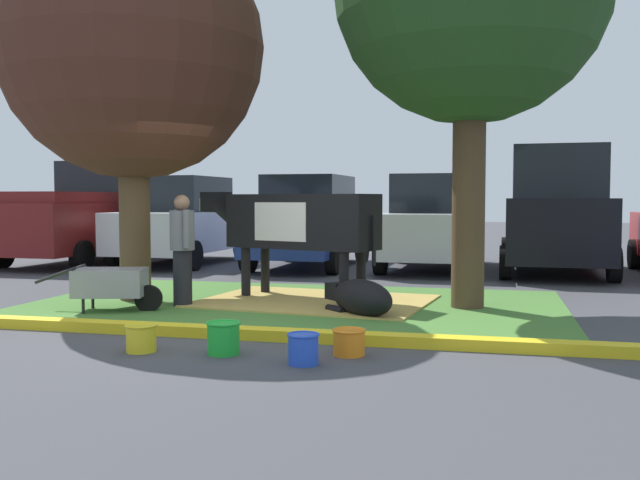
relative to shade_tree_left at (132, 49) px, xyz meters
The scene contains 18 objects.
ground_plane 4.51m from the shade_tree_left, 39.35° to the right, with size 80.00×80.00×0.00m, color #424247.
grass_island 4.40m from the shade_tree_left, ahead, with size 7.47×4.59×0.02m, color #477A33.
curb_yellow 4.95m from the shade_tree_left, 44.25° to the right, with size 8.67×0.24×0.12m, color yellow.
hay_bedding 4.54m from the shade_tree_left, ahead, with size 3.20×2.40×0.04m, color tan.
shade_tree_left is the anchor object (origin of this frame).
cow_holstein 3.47m from the shade_tree_left, 14.93° to the left, with size 3.04×1.42×1.62m.
calf_lying 4.95m from the shade_tree_left, ahead, with size 1.16×1.14×0.48m.
person_handler 3.04m from the shade_tree_left, 24.47° to the right, with size 0.37×0.43×1.57m.
wheelbarrow 3.48m from the shade_tree_left, 78.14° to the right, with size 1.61×0.88×0.63m.
bucket_yellow 5.10m from the shade_tree_left, 61.18° to the right, with size 0.32×0.32×0.27m.
bucket_green 5.38m from the shade_tree_left, 50.26° to the right, with size 0.34×0.34×0.32m.
bucket_blue 5.98m from the shade_tree_left, 44.13° to the right, with size 0.30×0.30×0.29m.
bucket_orange 5.95m from the shade_tree_left, 37.30° to the right, with size 0.33×0.33×0.26m.
pickup_truck_maroon 7.49m from the shade_tree_left, 126.61° to the left, with size 2.33×5.45×2.42m.
hatchback_white 6.62m from the shade_tree_left, 107.76° to the left, with size 2.11×4.45×2.02m.
sedan_blue 6.38m from the shade_tree_left, 77.87° to the left, with size 2.11×4.45×2.02m.
sedan_silver 7.52m from the shade_tree_left, 55.96° to the left, with size 2.11×4.45×2.02m.
suv_black 8.84m from the shade_tree_left, 41.33° to the left, with size 2.22×4.65×2.52m.
Camera 1 is at (3.10, -7.90, 1.51)m, focal length 39.91 mm.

